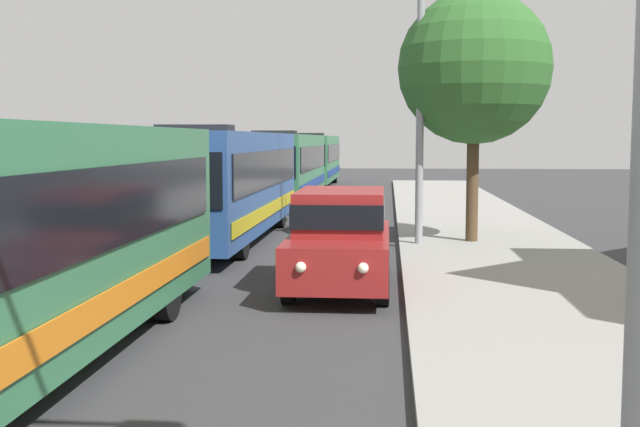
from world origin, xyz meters
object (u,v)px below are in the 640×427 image
(roadside_tree, at_px, (474,68))
(bus_lead, at_px, (0,239))
(box_truck_oncoming, at_px, (261,158))
(bus_second_in_line, at_px, (226,181))
(bus_fourth_in_line, at_px, (314,158))
(white_suv, at_px, (341,235))
(streetlamp_mid, at_px, (421,48))
(bus_middle, at_px, (286,165))

(roadside_tree, bearing_deg, bus_lead, -118.93)
(box_truck_oncoming, bearing_deg, roadside_tree, -69.67)
(bus_lead, distance_m, bus_second_in_line, 13.13)
(bus_fourth_in_line, bearing_deg, bus_second_in_line, -90.00)
(bus_lead, height_order, box_truck_oncoming, bus_lead)
(white_suv, bearing_deg, bus_fourth_in_line, 96.27)
(roadside_tree, bearing_deg, box_truck_oncoming, 110.33)
(bus_lead, relative_size, streetlamp_mid, 1.36)
(bus_fourth_in_line, relative_size, box_truck_oncoming, 1.33)
(box_truck_oncoming, height_order, streetlamp_mid, streetlamp_mid)
(white_suv, height_order, box_truck_oncoming, box_truck_oncoming)
(bus_middle, bearing_deg, bus_lead, -90.00)
(bus_second_in_line, relative_size, streetlamp_mid, 1.41)
(bus_middle, bearing_deg, bus_fourth_in_line, 90.00)
(bus_lead, xyz_separation_m, streetlamp_mid, (5.40, 11.72, 3.51))
(streetlamp_mid, height_order, roadside_tree, streetlamp_mid)
(bus_lead, height_order, bus_middle, same)
(bus_fourth_in_line, bearing_deg, streetlamp_mid, -79.08)
(box_truck_oncoming, relative_size, roadside_tree, 1.24)
(bus_middle, distance_m, white_suv, 20.69)
(bus_lead, distance_m, white_suv, 7.12)
(bus_lead, xyz_separation_m, bus_middle, (0.00, 26.39, 0.00))
(bus_middle, distance_m, bus_fourth_in_line, 13.32)
(bus_middle, height_order, white_suv, bus_middle)
(bus_fourth_in_line, distance_m, streetlamp_mid, 28.72)
(white_suv, relative_size, streetlamp_mid, 0.57)
(bus_second_in_line, height_order, streetlamp_mid, streetlamp_mid)
(bus_fourth_in_line, distance_m, box_truck_oncoming, 3.30)
(bus_fourth_in_line, xyz_separation_m, box_truck_oncoming, (-3.30, -0.00, 0.02))
(white_suv, xyz_separation_m, streetlamp_mid, (1.70, 5.68, 4.16))
(bus_fourth_in_line, bearing_deg, bus_lead, -90.00)
(bus_middle, distance_m, box_truck_oncoming, 13.72)
(streetlamp_mid, bearing_deg, bus_middle, 110.20)
(white_suv, bearing_deg, bus_second_in_line, 117.54)
(bus_middle, relative_size, roadside_tree, 1.80)
(bus_lead, bearing_deg, bus_fourth_in_line, 90.00)
(streetlamp_mid, relative_size, roadside_tree, 1.26)
(white_suv, relative_size, box_truck_oncoming, 0.58)
(bus_middle, xyz_separation_m, box_truck_oncoming, (-3.30, 13.32, 0.02))
(bus_middle, relative_size, box_truck_oncoming, 1.45)
(bus_second_in_line, xyz_separation_m, bus_middle, (0.00, 13.25, 0.00))
(box_truck_oncoming, xyz_separation_m, roadside_tree, (10.13, -27.35, 3.01))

